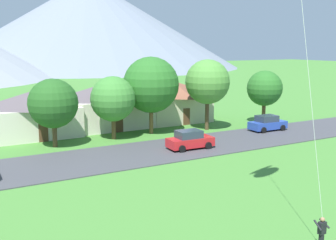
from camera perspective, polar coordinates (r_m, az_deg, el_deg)
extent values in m
cube|color=#424247|center=(34.29, -12.14, -5.68)|extent=(160.00, 7.83, 0.08)
cone|color=slate|center=(182.06, -10.72, 12.93)|extent=(124.48, 124.48, 36.60)
cube|color=beige|center=(51.50, 0.70, 1.65)|extent=(7.96, 6.33, 3.20)
pyramid|color=brown|center=(51.19, 0.70, 4.39)|extent=(8.60, 6.83, 1.76)
cube|color=brown|center=(48.91, 2.57, 0.46)|extent=(0.90, 0.06, 2.00)
cube|color=beige|center=(44.99, -17.73, -0.18)|extent=(8.33, 6.19, 3.09)
pyramid|color=#564C51|center=(44.64, -17.90, 2.84)|extent=(8.99, 6.69, 1.70)
cube|color=brown|center=(42.10, -16.80, -1.58)|extent=(0.90, 0.06, 2.00)
cube|color=beige|center=(48.09, -8.35, 0.98)|extent=(9.90, 6.80, 3.30)
pyramid|color=#564C51|center=(47.75, -8.43, 4.01)|extent=(10.69, 7.34, 1.82)
cube|color=brown|center=(45.08, -6.74, -0.44)|extent=(0.90, 0.06, 2.00)
cylinder|color=#4C3823|center=(39.71, -15.36, -1.93)|extent=(0.44, 0.44, 2.38)
sphere|color=#23561E|center=(39.22, -15.56, 2.22)|extent=(4.56, 4.56, 4.56)
cylinder|color=brown|center=(51.12, 13.04, 1.02)|extent=(0.44, 0.44, 2.69)
sphere|color=#286623|center=(50.74, 13.18, 4.29)|extent=(4.22, 4.22, 4.22)
cylinder|color=brown|center=(41.86, -7.50, -1.01)|extent=(0.44, 0.44, 2.40)
sphere|color=#3D7F33|center=(41.40, -7.60, 2.91)|extent=(4.51, 4.51, 4.51)
cylinder|color=#4C3823|center=(46.23, 5.40, 0.81)|extent=(0.44, 0.44, 3.52)
sphere|color=#4C8938|center=(45.78, 5.47, 5.27)|extent=(4.92, 4.92, 4.92)
cylinder|color=brown|center=(44.20, -2.33, 0.07)|extent=(0.44, 0.44, 3.00)
sphere|color=#286623|center=(43.69, -2.37, 4.87)|extent=(5.91, 5.91, 5.91)
cube|color=red|center=(37.61, 3.08, -3.04)|extent=(4.28, 2.00, 0.80)
cube|color=#2D3847|center=(37.38, 2.89, -1.96)|extent=(2.27, 1.69, 0.68)
cylinder|color=black|center=(39.12, 4.13, -2.95)|extent=(0.65, 0.27, 0.64)
cylinder|color=black|center=(37.60, 5.57, -3.52)|extent=(0.65, 0.27, 0.64)
cylinder|color=black|center=(37.83, 0.61, -3.38)|extent=(0.65, 0.27, 0.64)
cylinder|color=black|center=(36.26, 1.95, -3.99)|extent=(0.65, 0.27, 0.64)
cube|color=#2847A8|center=(46.79, 13.57, -0.67)|extent=(4.25, 1.91, 0.80)
cube|color=#2D3847|center=(46.56, 13.47, 0.21)|extent=(2.24, 1.64, 0.68)
cylinder|color=black|center=(48.40, 14.04, -0.67)|extent=(0.65, 0.26, 0.64)
cylinder|color=black|center=(47.08, 15.53, -1.04)|extent=(0.65, 0.26, 0.64)
cylinder|color=black|center=(46.66, 11.57, -0.97)|extent=(0.65, 0.26, 0.64)
cylinder|color=black|center=(45.29, 13.04, -1.36)|extent=(0.65, 0.26, 0.64)
cube|color=black|center=(20.61, 20.47, -13.75)|extent=(0.36, 0.22, 0.58)
sphere|color=#9E7051|center=(20.45, 20.54, -12.72)|extent=(0.21, 0.21, 0.21)
cylinder|color=black|center=(20.43, 19.95, -13.50)|extent=(0.18, 0.55, 0.37)
cylinder|color=black|center=(20.75, 20.77, -13.18)|extent=(0.18, 0.55, 0.37)
cylinder|color=silver|center=(19.13, 18.23, 12.40)|extent=(1.43, 2.24, 17.32)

